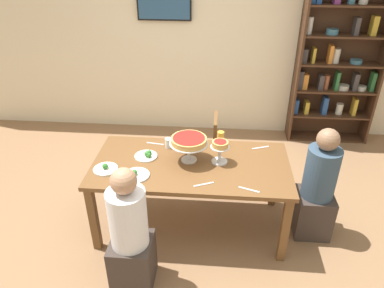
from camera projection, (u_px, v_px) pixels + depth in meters
The scene contains 19 objects.
ground_plane at pixel (191, 223), 3.71m from camera, with size 12.00×12.00×0.00m, color #846042.
rear_partition at pixel (205, 35), 4.90m from camera, with size 8.00×0.12×2.80m, color beige.
dining_table at pixel (191, 171), 3.38m from camera, with size 1.83×0.91×0.74m.
bookshelf at pixel (338, 62), 4.75m from camera, with size 1.10×0.30×2.21m.
television at pixel (164, 4), 4.66m from camera, with size 0.71×0.05×0.40m.
diner_head_east at pixel (317, 191), 3.38m from camera, with size 0.34×0.34×1.15m.
diner_near_left at pixel (130, 238), 2.86m from camera, with size 0.34×0.34×1.15m.
chair_far_right at pixel (224, 149), 4.07m from camera, with size 0.40×0.40×0.87m.
deep_dish_pizza_stand at pixel (189, 142), 3.28m from camera, with size 0.36×0.36×0.24m.
personal_pizza_stand at pixel (220, 148), 3.28m from camera, with size 0.18×0.18×0.22m.
salad_plate_near_diner at pixel (106, 168), 3.24m from camera, with size 0.22×0.22×0.07m.
salad_plate_far_diner at pixel (135, 175), 3.16m from camera, with size 0.24×0.24×0.06m.
salad_plate_spare at pixel (147, 155), 3.43m from camera, with size 0.22×0.22×0.07m.
beer_glass_amber_tall at pixel (221, 139), 3.59m from camera, with size 0.07×0.07×0.15m, color gold.
water_glass_clear_near at pixel (168, 143), 3.57m from camera, with size 0.07×0.07×0.10m, color white.
cutlery_fork_near at pixel (260, 148), 3.58m from camera, with size 0.18×0.02×0.01m, color silver.
cutlery_knife_near at pixel (204, 184), 3.05m from camera, with size 0.18×0.02×0.01m, color silver.
cutlery_fork_far at pixel (249, 190), 2.99m from camera, with size 0.18×0.02×0.01m, color silver.
cutlery_knife_far at pixel (155, 144), 3.65m from camera, with size 0.18×0.02×0.01m, color silver.
Camera 1 is at (0.24, -2.79, 2.58)m, focal length 33.62 mm.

